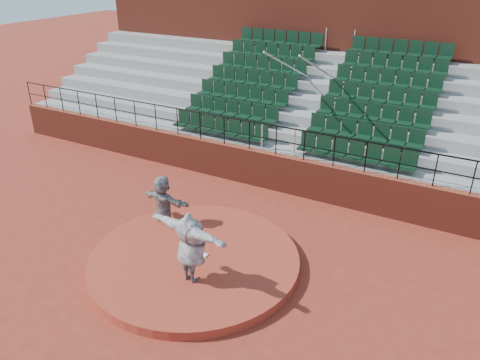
# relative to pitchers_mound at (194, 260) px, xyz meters

# --- Properties ---
(ground) EXTENTS (90.00, 90.00, 0.00)m
(ground) POSITION_rel_pitchers_mound_xyz_m (0.00, 0.00, -0.12)
(ground) COLOR maroon
(ground) RESTS_ON ground
(pitchers_mound) EXTENTS (5.50, 5.50, 0.25)m
(pitchers_mound) POSITION_rel_pitchers_mound_xyz_m (0.00, 0.00, 0.00)
(pitchers_mound) COLOR #A33724
(pitchers_mound) RESTS_ON ground
(pitching_rubber) EXTENTS (0.60, 0.15, 0.03)m
(pitching_rubber) POSITION_rel_pitchers_mound_xyz_m (0.00, 0.15, 0.14)
(pitching_rubber) COLOR white
(pitching_rubber) RESTS_ON pitchers_mound
(boundary_wall) EXTENTS (24.00, 0.30, 1.30)m
(boundary_wall) POSITION_rel_pitchers_mound_xyz_m (0.00, 5.00, 0.53)
(boundary_wall) COLOR maroon
(boundary_wall) RESTS_ON ground
(wall_railing) EXTENTS (24.04, 0.05, 1.03)m
(wall_railing) POSITION_rel_pitchers_mound_xyz_m (0.00, 5.00, 1.90)
(wall_railing) COLOR black
(wall_railing) RESTS_ON boundary_wall
(seating_deck) EXTENTS (24.00, 5.97, 4.63)m
(seating_deck) POSITION_rel_pitchers_mound_xyz_m (0.00, 8.64, 1.33)
(seating_deck) COLOR gray
(seating_deck) RESTS_ON ground
(press_box_facade) EXTENTS (24.00, 3.00, 7.10)m
(press_box_facade) POSITION_rel_pitchers_mound_xyz_m (0.00, 12.60, 3.43)
(press_box_facade) COLOR maroon
(press_box_facade) RESTS_ON ground
(pitcher) EXTENTS (2.36, 0.97, 1.87)m
(pitcher) POSITION_rel_pitchers_mound_xyz_m (0.49, -0.80, 1.06)
(pitcher) COLOR black
(pitcher) RESTS_ON pitchers_mound
(fielder) EXTENTS (1.62, 0.60, 1.72)m
(fielder) POSITION_rel_pitchers_mound_xyz_m (-1.75, 1.07, 0.73)
(fielder) COLOR black
(fielder) RESTS_ON ground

